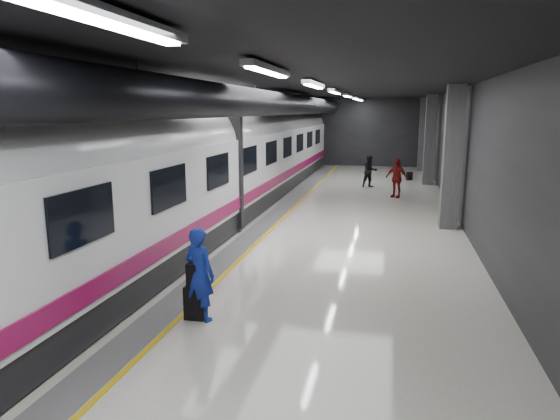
# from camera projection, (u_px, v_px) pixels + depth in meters

# --- Properties ---
(ground) EXTENTS (40.00, 40.00, 0.00)m
(ground) POSITION_uv_depth(u_px,v_px,m) (298.00, 235.00, 15.16)
(ground) COLOR silver
(ground) RESTS_ON ground
(platform_hall) EXTENTS (10.02, 40.02, 4.51)m
(platform_hall) POSITION_uv_depth(u_px,v_px,m) (295.00, 116.00, 15.44)
(platform_hall) COLOR black
(platform_hall) RESTS_ON ground
(train) EXTENTS (3.05, 38.00, 4.05)m
(train) POSITION_uv_depth(u_px,v_px,m) (195.00, 165.00, 15.45)
(train) COLOR black
(train) RESTS_ON ground
(traveler_main) EXTENTS (0.72, 0.59, 1.71)m
(traveler_main) POSITION_uv_depth(u_px,v_px,m) (200.00, 274.00, 8.87)
(traveler_main) COLOR #1924C2
(traveler_main) RESTS_ON ground
(suitcase_main) EXTENTS (0.38, 0.24, 0.61)m
(suitcase_main) POSITION_uv_depth(u_px,v_px,m) (195.00, 303.00, 9.00)
(suitcase_main) COLOR black
(suitcase_main) RESTS_ON ground
(shoulder_bag) EXTENTS (0.33, 0.19, 0.43)m
(shoulder_bag) POSITION_uv_depth(u_px,v_px,m) (196.00, 275.00, 8.90)
(shoulder_bag) COLOR black
(shoulder_bag) RESTS_ON suitcase_main
(traveler_far_a) EXTENTS (0.95, 0.88, 1.58)m
(traveler_far_a) POSITION_uv_depth(u_px,v_px,m) (370.00, 171.00, 24.46)
(traveler_far_a) COLOR black
(traveler_far_a) RESTS_ON ground
(traveler_far_b) EXTENTS (1.07, 0.82, 1.69)m
(traveler_far_b) POSITION_uv_depth(u_px,v_px,m) (396.00, 178.00, 21.57)
(traveler_far_b) COLOR maroon
(traveler_far_b) RESTS_ON ground
(suitcase_far) EXTENTS (0.35, 0.30, 0.44)m
(suitcase_far) POSITION_uv_depth(u_px,v_px,m) (409.00, 176.00, 27.07)
(suitcase_far) COLOR black
(suitcase_far) RESTS_ON ground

